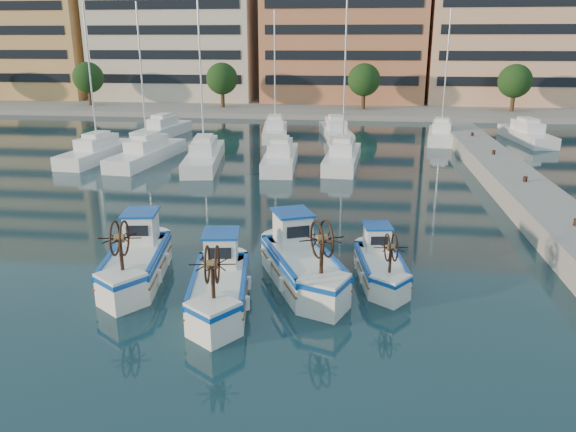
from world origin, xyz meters
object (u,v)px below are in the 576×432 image
at_px(fishing_boat_a, 137,258).
at_px(fishing_boat_c, 302,261).
at_px(fishing_boat_b, 220,283).
at_px(fishing_boat_d, 380,263).

relative_size(fishing_boat_a, fishing_boat_c, 0.94).
bearing_deg(fishing_boat_b, fishing_boat_d, 18.13).
distance_m(fishing_boat_c, fishing_boat_d, 3.08).
xyz_separation_m(fishing_boat_a, fishing_boat_b, (3.71, -1.79, -0.03)).
bearing_deg(fishing_boat_b, fishing_boat_a, 145.45).
xyz_separation_m(fishing_boat_b, fishing_boat_c, (2.66, 2.15, 0.07)).
height_order(fishing_boat_b, fishing_boat_d, fishing_boat_b).
height_order(fishing_boat_a, fishing_boat_d, fishing_boat_a).
bearing_deg(fishing_boat_d, fishing_boat_c, -175.25).
relative_size(fishing_boat_a, fishing_boat_d, 1.24).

